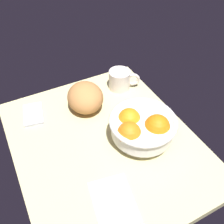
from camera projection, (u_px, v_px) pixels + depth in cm
name	position (u px, v px, depth cm)	size (l,w,h in cm)	color
ground_plane	(104.00, 144.00, 86.09)	(69.11, 57.59, 3.00)	#C9BF86
fruit_bowl	(142.00, 126.00, 80.89)	(21.65, 21.65, 11.57)	white
bread_loaf	(85.00, 97.00, 93.32)	(14.95, 13.10, 10.10)	#BA7B43
napkin_folded	(114.00, 201.00, 69.15)	(15.17, 11.02, 0.84)	silver
napkin_spare	(33.00, 114.00, 93.47)	(11.28, 6.75, 1.03)	#B4B8C6
mug	(120.00, 80.00, 103.02)	(8.63, 12.07, 7.80)	silver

